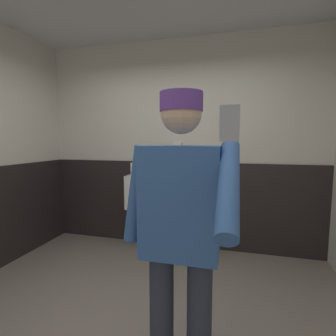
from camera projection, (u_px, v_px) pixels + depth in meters
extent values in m
cube|color=beige|center=(179.00, 145.00, 3.46)|extent=(4.34, 0.12, 2.80)
cube|color=black|center=(178.00, 204.00, 3.48)|extent=(3.74, 0.03, 1.17)
cube|color=white|center=(145.00, 186.00, 3.56)|extent=(0.40, 0.05, 0.65)
cube|color=white|center=(140.00, 192.00, 3.40)|extent=(0.34, 0.30, 0.45)
cylinder|color=#B7BABF|center=(144.00, 165.00, 3.51)|extent=(0.04, 0.04, 0.24)
cylinder|color=#B7BABF|center=(144.00, 224.00, 3.58)|extent=(0.05, 0.05, 0.55)
cube|color=white|center=(197.00, 188.00, 3.37)|extent=(0.40, 0.05, 0.65)
cube|color=white|center=(195.00, 195.00, 3.21)|extent=(0.34, 0.30, 0.45)
cylinder|color=#B7BABF|center=(197.00, 167.00, 3.33)|extent=(0.04, 0.04, 0.24)
cylinder|color=#B7BABF|center=(196.00, 229.00, 3.39)|extent=(0.05, 0.05, 0.55)
cube|color=#4C4C51|center=(166.00, 180.00, 3.26)|extent=(0.04, 0.40, 0.90)
cylinder|color=#2D3342|center=(162.00, 320.00, 1.47)|extent=(0.14, 0.14, 0.84)
cylinder|color=#2D3342|center=(199.00, 327.00, 1.41)|extent=(0.14, 0.14, 0.84)
cube|color=#335999|center=(181.00, 201.00, 1.36)|extent=(0.42, 0.24, 0.60)
cylinder|color=#335999|center=(137.00, 194.00, 1.42)|extent=(0.17, 0.09, 0.56)
cylinder|color=#335999|center=(229.00, 184.00, 1.07)|extent=(0.09, 0.50, 0.39)
sphere|color=#D8AD8C|center=(181.00, 113.00, 1.31)|extent=(0.22, 0.22, 0.22)
cylinder|color=#60388C|center=(181.00, 102.00, 1.30)|extent=(0.23, 0.23, 0.10)
cube|color=#A5A8B2|center=(230.00, 123.00, 0.76)|extent=(0.06, 0.04, 0.11)
cube|color=silver|center=(178.00, 149.00, 3.37)|extent=(0.10, 0.07, 0.18)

